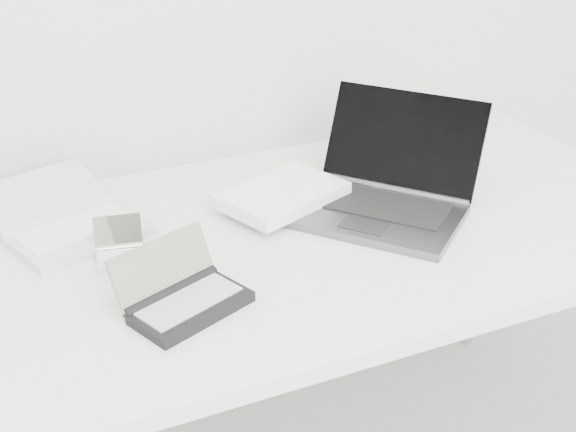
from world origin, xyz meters
name	(u,v)px	position (x,y,z in m)	size (l,w,h in m)	color
desk	(293,252)	(0.00, 1.55, 0.68)	(1.60, 0.80, 0.73)	white
laptop_large	(349,194)	(0.15, 1.59, 0.76)	(0.56, 0.46, 0.21)	#585B5D
netbook_open_white	(68,223)	(-0.40, 1.74, 0.75)	(0.33, 0.38, 0.06)	silver
pda_silver	(120,251)	(-0.33, 1.59, 0.75)	(0.10, 0.10, 0.07)	silver
palmtop_charcoal	(183,297)	(-0.28, 1.39, 0.75)	(0.23, 0.21, 0.10)	black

